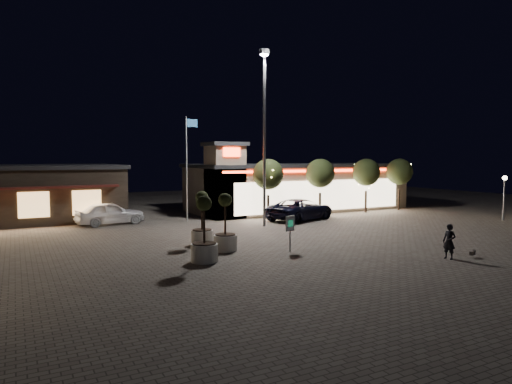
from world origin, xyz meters
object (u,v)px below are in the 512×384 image
pickup_truck (301,209)px  white_sedan (110,213)px  planter_mid (204,241)px  pedestrian (449,242)px  valet_sign (290,226)px  planter_left (202,228)px

pickup_truck → white_sedan: (-13.65, 4.47, -0.01)m
pickup_truck → planter_mid: size_ratio=1.93×
pedestrian → planter_mid: bearing=-126.9°
planter_mid → valet_sign: bearing=0.8°
planter_left → valet_sign: size_ratio=1.60×
white_sedan → pedestrian: size_ratio=2.86×
planter_left → planter_mid: 4.22m
pedestrian → planter_mid: size_ratio=0.54×
white_sedan → valet_sign: 15.75m
planter_left → valet_sign: planter_left is taller
white_sedan → planter_left: planter_left is taller
white_sedan → pedestrian: (12.29, -19.39, 0.02)m
planter_mid → valet_sign: 4.78m
valet_sign → planter_left: bearing=130.6°
white_sedan → valet_sign: size_ratio=2.57×
planter_left → valet_sign: (3.34, -3.90, 0.39)m
pedestrian → planter_mid: 11.72m
pickup_truck → planter_left: (-10.55, -6.00, 0.10)m
planter_left → planter_mid: (-1.42, -3.97, 0.03)m
white_sedan → valet_sign: valet_sign is taller
pedestrian → planter_left: planter_left is taller
pedestrian → pickup_truck: bearing=162.9°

